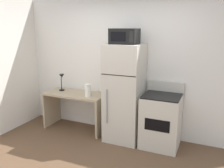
{
  "coord_description": "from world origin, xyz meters",
  "views": [
    {
      "loc": [
        1.5,
        -2.48,
        2.03
      ],
      "look_at": [
        -0.07,
        1.1,
        1.09
      ],
      "focal_mm": 37.68,
      "sensor_mm": 36.0,
      "label": 1
    }
  ],
  "objects": [
    {
      "name": "refrigerator",
      "position": [
        0.07,
        1.33,
        0.88
      ],
      "size": [
        0.63,
        0.63,
        1.75
      ],
      "color": "beige",
      "rests_on": "ground"
    },
    {
      "name": "wall_back_white",
      "position": [
        0.0,
        1.7,
        1.3
      ],
      "size": [
        5.0,
        0.1,
        2.6
      ],
      "primitive_type": "cube",
      "color": "white",
      "rests_on": "ground"
    },
    {
      "name": "oven_range",
      "position": [
        0.75,
        1.33,
        0.47
      ],
      "size": [
        0.64,
        0.61,
        1.1
      ],
      "color": "beige",
      "rests_on": "ground"
    },
    {
      "name": "desk_lamp",
      "position": [
        -1.34,
        1.42,
        0.99
      ],
      "size": [
        0.14,
        0.12,
        0.35
      ],
      "color": "black",
      "rests_on": "desk"
    },
    {
      "name": "paper_towel_roll",
      "position": [
        -0.65,
        1.27,
        0.87
      ],
      "size": [
        0.11,
        0.11,
        0.24
      ],
      "primitive_type": "cylinder",
      "color": "white",
      "rests_on": "desk"
    },
    {
      "name": "desk",
      "position": [
        -0.99,
        1.36,
        0.53
      ],
      "size": [
        1.24,
        0.55,
        0.75
      ],
      "color": "tan",
      "rests_on": "ground"
    },
    {
      "name": "microwave",
      "position": [
        0.07,
        1.3,
        1.88
      ],
      "size": [
        0.46,
        0.35,
        0.26
      ],
      "color": "black",
      "rests_on": "refrigerator"
    }
  ]
}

